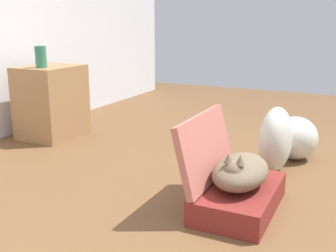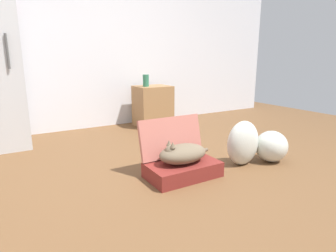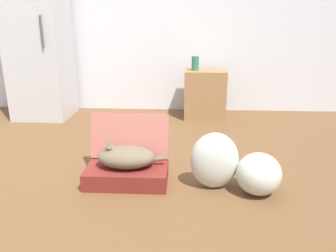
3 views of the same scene
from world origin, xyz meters
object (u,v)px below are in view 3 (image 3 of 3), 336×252
object	(u,v)px
refrigerator	(38,39)
vase_tall	(195,63)
plastic_bag_white	(214,161)
cat	(126,156)
plastic_bag_clear	(259,174)
suitcase_base	(127,174)
side_table	(204,94)

from	to	relation	value
refrigerator	vase_tall	distance (m)	1.94
vase_tall	plastic_bag_white	bearing A→B (deg)	-86.76
cat	plastic_bag_clear	xyz separation A→B (m)	(0.98, -0.13, -0.06)
plastic_bag_white	refrigerator	world-z (taller)	refrigerator
suitcase_base	cat	xyz separation A→B (m)	(-0.01, 0.00, 0.15)
refrigerator	side_table	world-z (taller)	refrigerator
suitcase_base	vase_tall	xyz separation A→B (m)	(0.56, 1.81, 0.62)
refrigerator	side_table	bearing A→B (deg)	1.40
plastic_bag_clear	refrigerator	size ratio (longest dim) A/B	0.17
plastic_bag_clear	side_table	world-z (taller)	side_table
side_table	plastic_bag_white	bearing A→B (deg)	-90.68
plastic_bag_clear	vase_tall	distance (m)	2.05
refrigerator	plastic_bag_white	bearing A→B (deg)	-42.28
cat	side_table	world-z (taller)	side_table
cat	vase_tall	xyz separation A→B (m)	(0.56, 1.81, 0.47)
cat	side_table	bearing A→B (deg)	69.54
suitcase_base	plastic_bag_white	size ratio (longest dim) A/B	1.44
vase_tall	cat	bearing A→B (deg)	-107.23
suitcase_base	side_table	distance (m)	1.99
cat	refrigerator	world-z (taller)	refrigerator
plastic_bag_white	cat	bearing A→B (deg)	176.16
refrigerator	side_table	distance (m)	2.16
refrigerator	vase_tall	world-z (taller)	refrigerator
cat	vase_tall	world-z (taller)	vase_tall
plastic_bag_white	vase_tall	xyz separation A→B (m)	(-0.11, 1.86, 0.47)
plastic_bag_clear	vase_tall	bearing A→B (deg)	102.13
suitcase_base	refrigerator	distance (m)	2.44
cat	vase_tall	distance (m)	1.96
plastic_bag_white	vase_tall	bearing A→B (deg)	93.24
plastic_bag_clear	refrigerator	distance (m)	3.14
cat	plastic_bag_white	distance (m)	0.67
cat	refrigerator	distance (m)	2.38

